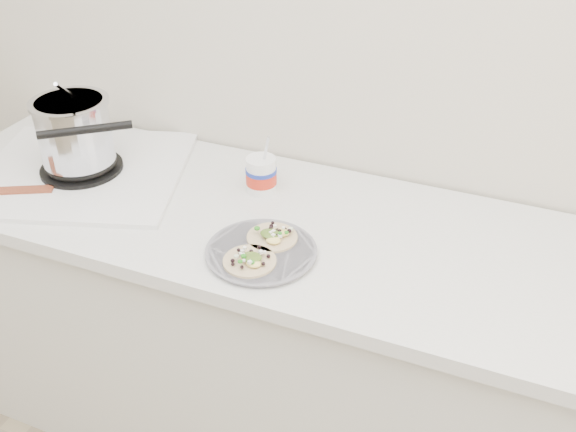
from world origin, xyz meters
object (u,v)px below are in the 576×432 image
at_px(tub, 262,171).
at_px(bacon_plate, 23,193).
at_px(stove, 78,146).
at_px(taco_plate, 261,249).

relative_size(tub, bacon_plate, 0.74).
bearing_deg(stove, taco_plate, -31.57).
relative_size(stove, bacon_plate, 2.71).
bearing_deg(tub, taco_plate, -66.15).
xyz_separation_m(stove, taco_plate, (0.66, -0.16, -0.08)).
bearing_deg(bacon_plate, tub, 24.57).
distance_m(stove, bacon_plate, 0.20).
bearing_deg(tub, bacon_plate, -155.43).
distance_m(tub, bacon_plate, 0.68).
distance_m(taco_plate, bacon_plate, 0.74).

